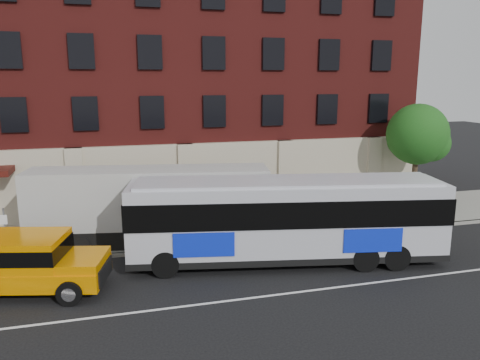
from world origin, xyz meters
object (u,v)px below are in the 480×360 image
object	(u,v)px
street_tree	(418,137)
yellow_suv	(23,260)
city_bus	(287,217)
sign_pole	(5,233)
shipping_container	(150,208)

from	to	relation	value
street_tree	yellow_suv	size ratio (longest dim) A/B	1.06
street_tree	city_bus	size ratio (longest dim) A/B	0.46
sign_pole	street_tree	world-z (taller)	street_tree
street_tree	city_bus	bearing A→B (deg)	-150.12
sign_pole	yellow_suv	world-z (taller)	sign_pole
yellow_suv	sign_pole	bearing A→B (deg)	111.02
city_bus	street_tree	bearing A→B (deg)	29.88
street_tree	sign_pole	bearing A→B (deg)	-171.39
yellow_suv	street_tree	bearing A→B (deg)	16.72
sign_pole	city_bus	xyz separation A→B (m)	(11.51, -2.71, 0.56)
sign_pole	yellow_suv	xyz separation A→B (m)	(1.13, -2.94, -0.20)
sign_pole	city_bus	size ratio (longest dim) A/B	0.18
sign_pole	street_tree	xyz separation A→B (m)	(22.04, 3.34, 2.96)
yellow_suv	shipping_container	xyz separation A→B (m)	(4.94, 3.95, 0.57)
shipping_container	city_bus	bearing A→B (deg)	-34.35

